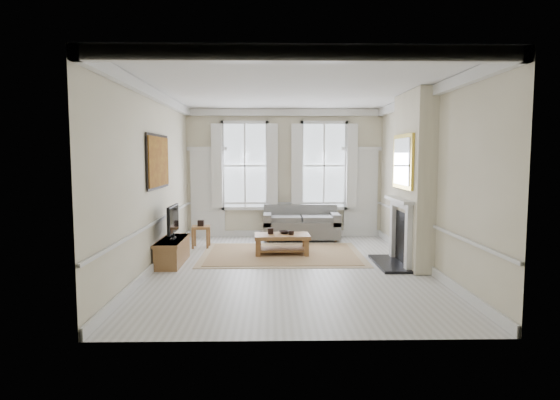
{
  "coord_description": "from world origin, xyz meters",
  "views": [
    {
      "loc": [
        -0.36,
        -8.89,
        2.16
      ],
      "look_at": [
        -0.17,
        0.73,
        1.25
      ],
      "focal_mm": 30.0,
      "sensor_mm": 36.0,
      "label": 1
    }
  ],
  "objects_px": {
    "sofa": "(301,225)",
    "tv_stand": "(173,251)",
    "side_table": "(201,231)",
    "coffee_table": "(282,238)"
  },
  "relations": [
    {
      "from": "tv_stand",
      "to": "coffee_table",
      "type": "bearing_deg",
      "value": 20.15
    },
    {
      "from": "sofa",
      "to": "side_table",
      "type": "relative_size",
      "value": 3.78
    },
    {
      "from": "sofa",
      "to": "side_table",
      "type": "distance_m",
      "value": 2.66
    },
    {
      "from": "sofa",
      "to": "tv_stand",
      "type": "xyz_separation_m",
      "value": [
        -2.76,
        -2.71,
        -0.12
      ]
    },
    {
      "from": "sofa",
      "to": "coffee_table",
      "type": "xyz_separation_m",
      "value": [
        -0.54,
        -1.9,
        0.0
      ]
    },
    {
      "from": "side_table",
      "to": "tv_stand",
      "type": "relative_size",
      "value": 0.37
    },
    {
      "from": "side_table",
      "to": "tv_stand",
      "type": "height_order",
      "value": "side_table"
    },
    {
      "from": "coffee_table",
      "to": "sofa",
      "type": "bearing_deg",
      "value": 71.72
    },
    {
      "from": "tv_stand",
      "to": "sofa",
      "type": "bearing_deg",
      "value": 44.5
    },
    {
      "from": "side_table",
      "to": "tv_stand",
      "type": "distance_m",
      "value": 1.69
    }
  ]
}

